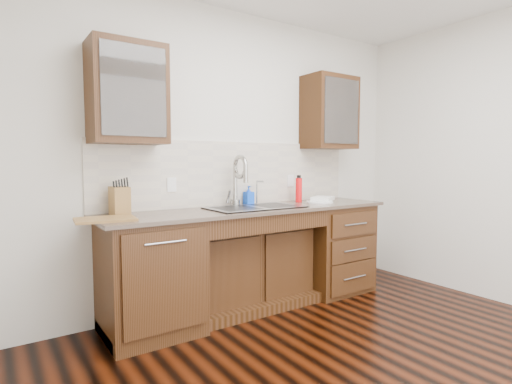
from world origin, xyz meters
TOP-DOWN VIEW (x-y plane):
  - wall_back at (0.00, 1.80)m, footprint 4.00×0.10m
  - base_cabinet_left at (-0.95, 1.44)m, footprint 0.70×0.62m
  - base_cabinet_center at (0.00, 1.53)m, footprint 1.20×0.44m
  - base_cabinet_right at (0.95, 1.44)m, footprint 0.70×0.62m
  - countertop at (0.00, 1.43)m, footprint 2.70×0.65m
  - backsplash at (0.00, 1.74)m, footprint 2.70×0.02m
  - sink at (0.00, 1.41)m, footprint 0.84×0.46m
  - faucet at (-0.07, 1.64)m, footprint 0.04×0.04m
  - filter_tap at (0.18, 1.65)m, footprint 0.02×0.02m
  - upper_cabinet_left at (-1.05, 1.58)m, footprint 0.55×0.34m
  - upper_cabinet_right at (1.05, 1.58)m, footprint 0.55×0.34m
  - outlet_left at (-0.65, 1.73)m, footprint 0.08×0.01m
  - outlet_right at (0.65, 1.73)m, footprint 0.08×0.01m
  - soap_bottle at (0.10, 1.67)m, footprint 0.08×0.08m
  - water_bottle at (0.64, 1.58)m, footprint 0.07×0.07m
  - plate at (0.77, 1.41)m, footprint 0.31×0.31m
  - dish_towel at (0.84, 1.44)m, footprint 0.31×0.29m
  - knife_block at (-1.13, 1.58)m, footprint 0.12×0.19m
  - cutting_board at (-1.29, 1.35)m, footprint 0.42×0.32m
  - cup_left_a at (-1.11, 1.58)m, footprint 0.16×0.16m
  - cup_left_b at (-0.95, 1.58)m, footprint 0.10×0.10m
  - cup_right_a at (0.96, 1.58)m, footprint 0.12×0.12m
  - cup_right_b at (1.16, 1.58)m, footprint 0.09×0.09m

SIDE VIEW (x-z plane):
  - base_cabinet_center at x=0.00m, z-range 0.00..0.70m
  - base_cabinet_left at x=-0.95m, z-range 0.00..0.88m
  - base_cabinet_right at x=0.95m, z-range 0.00..0.88m
  - sink at x=0.00m, z-range 0.73..0.92m
  - countertop at x=0.00m, z-range 0.88..0.91m
  - plate at x=0.77m, z-range 0.91..0.92m
  - cutting_board at x=-1.29m, z-range 0.91..0.93m
  - dish_towel at x=0.84m, z-range 0.93..0.97m
  - soap_bottle at x=0.10m, z-range 0.91..1.09m
  - knife_block at x=-1.13m, z-range 0.91..1.13m
  - filter_tap at x=0.18m, z-range 0.91..1.15m
  - water_bottle at x=0.64m, z-range 0.91..1.15m
  - faucet at x=-0.07m, z-range 0.91..1.31m
  - outlet_left at x=-0.65m, z-range 1.06..1.18m
  - outlet_right at x=0.65m, z-range 1.06..1.18m
  - backsplash at x=0.00m, z-range 0.91..1.50m
  - wall_back at x=0.00m, z-range 0.00..2.70m
  - cup_right_b at x=1.16m, z-range 1.72..1.81m
  - cup_left_b at x=-0.95m, z-range 1.72..1.81m
  - cup_right_a at x=0.96m, z-range 1.72..1.81m
  - cup_left_a at x=-1.11m, z-range 1.72..1.83m
  - upper_cabinet_left at x=-1.05m, z-range 1.45..2.20m
  - upper_cabinet_right at x=1.05m, z-range 1.45..2.20m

